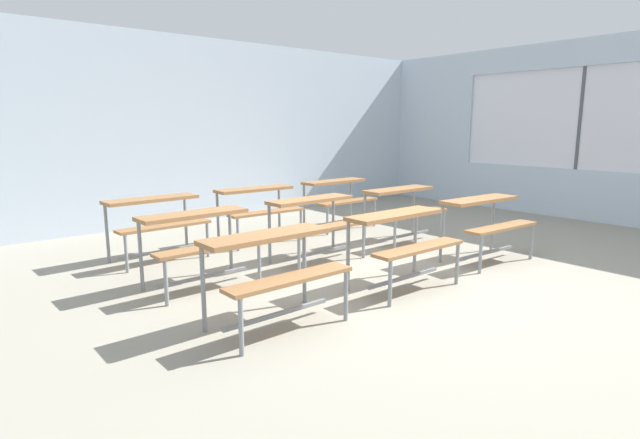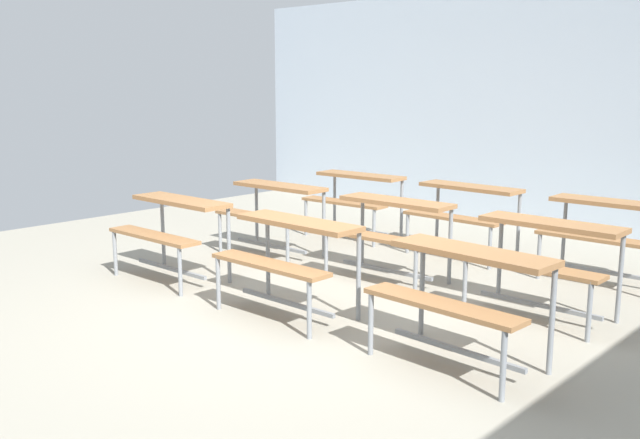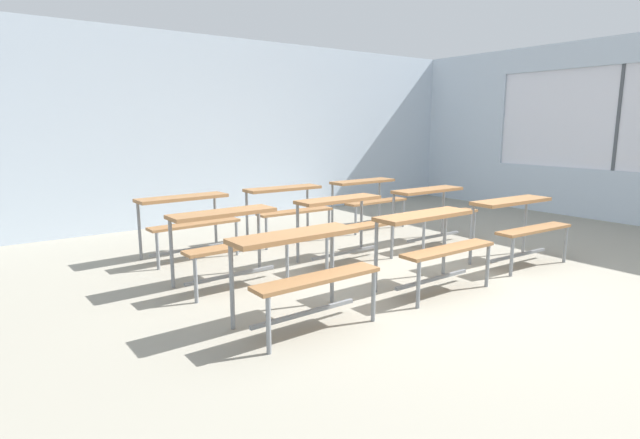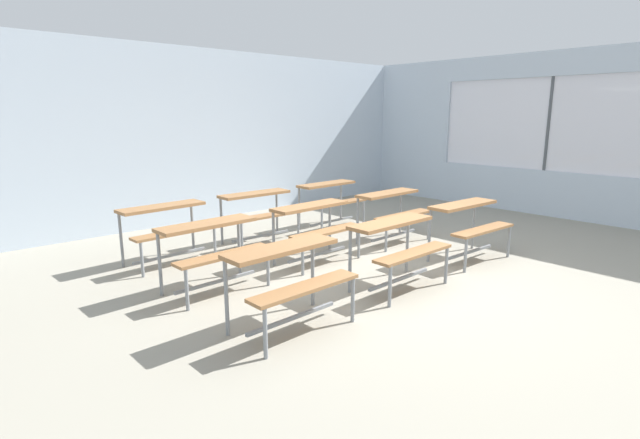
# 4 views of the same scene
# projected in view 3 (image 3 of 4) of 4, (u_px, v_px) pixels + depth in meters

# --- Properties ---
(ground) EXTENTS (10.00, 9.00, 0.05)m
(ground) POSITION_uv_depth(u_px,v_px,m) (429.00, 285.00, 5.12)
(ground) COLOR gray
(wall_back) EXTENTS (10.00, 0.12, 3.00)m
(wall_back) POSITION_uv_depth(u_px,v_px,m) (229.00, 130.00, 8.41)
(wall_back) COLOR silver
(wall_back) RESTS_ON ground
(desk_bench_r0c0) EXTENTS (1.11, 0.60, 0.74)m
(desk_bench_r0c0) POSITION_uv_depth(u_px,v_px,m) (302.00, 257.00, 3.96)
(desk_bench_r0c0) COLOR olive
(desk_bench_r0c0) RESTS_ON ground
(desk_bench_r0c1) EXTENTS (1.10, 0.60, 0.74)m
(desk_bench_r0c1) POSITION_uv_depth(u_px,v_px,m) (432.00, 233.00, 4.85)
(desk_bench_r0c1) COLOR olive
(desk_bench_r0c1) RESTS_ON ground
(desk_bench_r0c2) EXTENTS (1.13, 0.65, 0.74)m
(desk_bench_r0c2) POSITION_uv_depth(u_px,v_px,m) (519.00, 216.00, 5.76)
(desk_bench_r0c2) COLOR olive
(desk_bench_r0c2) RESTS_ON ground
(desk_bench_r1c0) EXTENTS (1.12, 0.62, 0.74)m
(desk_bench_r1c0) POSITION_uv_depth(u_px,v_px,m) (228.00, 230.00, 4.98)
(desk_bench_r1c0) COLOR olive
(desk_bench_r1c0) RESTS_ON ground
(desk_bench_r1c1) EXTENTS (1.11, 0.61, 0.74)m
(desk_bench_r1c1) POSITION_uv_depth(u_px,v_px,m) (344.00, 214.00, 5.88)
(desk_bench_r1c1) COLOR olive
(desk_bench_r1c1) RESTS_ON ground
(desk_bench_r1c2) EXTENTS (1.10, 0.59, 0.74)m
(desk_bench_r1c2) POSITION_uv_depth(u_px,v_px,m) (433.00, 203.00, 6.73)
(desk_bench_r1c2) COLOR olive
(desk_bench_r1c2) RESTS_ON ground
(desk_bench_r2c0) EXTENTS (1.13, 0.64, 0.74)m
(desk_bench_r2c0) POSITION_uv_depth(u_px,v_px,m) (187.00, 212.00, 6.03)
(desk_bench_r2c0) COLOR olive
(desk_bench_r2c0) RESTS_ON ground
(desk_bench_r2c1) EXTENTS (1.11, 0.62, 0.74)m
(desk_bench_r2c1) POSITION_uv_depth(u_px,v_px,m) (287.00, 201.00, 6.90)
(desk_bench_r2c1) COLOR olive
(desk_bench_r2c1) RESTS_ON ground
(desk_bench_r2c2) EXTENTS (1.11, 0.61, 0.74)m
(desk_bench_r2c2) POSITION_uv_depth(u_px,v_px,m) (367.00, 192.00, 7.77)
(desk_bench_r2c2) COLOR olive
(desk_bench_r2c2) RESTS_ON ground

